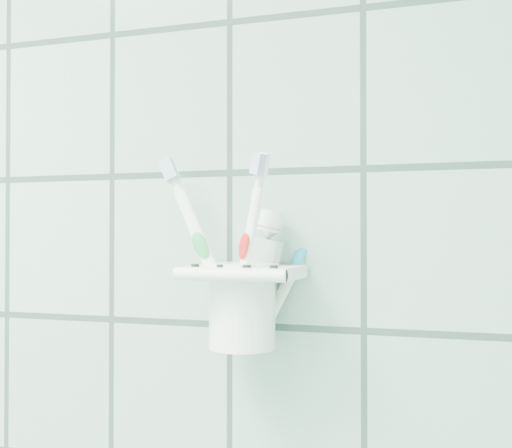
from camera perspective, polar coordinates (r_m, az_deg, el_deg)
holder_bracket at (r=0.68m, az=-1.06°, el=-4.44°), size 0.12×0.10×0.04m
cup at (r=0.69m, az=-1.23°, el=-6.92°), size 0.08×0.08×0.09m
toothbrush_pink at (r=0.67m, az=-1.30°, el=-1.12°), size 0.09×0.03×0.21m
toothbrush_blue at (r=0.69m, az=0.25°, el=-1.98°), size 0.07×0.07×0.19m
toothbrush_orange at (r=0.68m, az=-2.25°, el=-1.85°), size 0.05×0.03×0.20m
toothpaste_tube at (r=0.70m, az=-0.80°, el=-3.49°), size 0.06×0.04×0.15m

